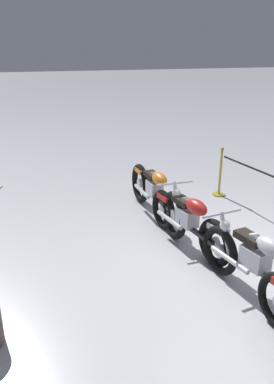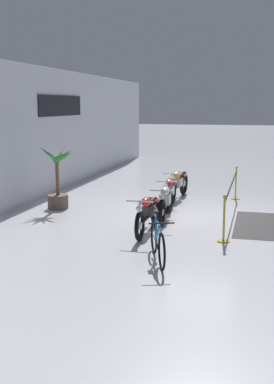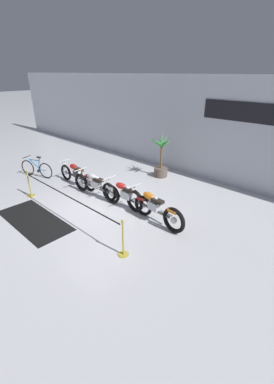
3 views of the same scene
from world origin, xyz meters
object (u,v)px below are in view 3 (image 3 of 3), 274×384
bicycle (37,169)px  motorcycle_red_2 (125,195)px  motorcycle_silver_1 (96,185)px  stanchion_far_left (48,191)px  stanchion_mid_left (123,243)px  motorcycle_orange_3 (153,207)px  motorcycle_red_0 (77,174)px  potted_palm_left_of_row (161,159)px  floor_banner (34,220)px

bicycle → motorcycle_red_2: bearing=7.9°
motorcycle_silver_1 → stanchion_far_left: bearing=-104.0°
bicycle → stanchion_far_left: size_ratio=0.32×
motorcycle_red_2 → stanchion_mid_left: size_ratio=2.16×
motorcycle_orange_3 → motorcycle_red_2: bearing=178.8°
motorcycle_red_0 → bicycle: (-2.10, -0.69, -0.09)m
motorcycle_red_0 → bicycle: 2.21m
motorcycle_red_0 → stanchion_mid_left: stanchion_mid_left is taller
motorcycle_red_2 → bicycle: (-4.93, -0.68, -0.08)m
potted_palm_left_of_row → floor_banner: size_ratio=0.66×
bicycle → stanchion_far_left: bearing=-20.1°
bicycle → floor_banner: (3.44, -1.92, -0.37)m
stanchion_far_left → stanchion_mid_left: size_ratio=4.81×
motorcycle_orange_3 → bicycle: 6.23m
motorcycle_silver_1 → floor_banner: 2.49m
motorcycle_silver_1 → stanchion_mid_left: 3.61m
motorcycle_red_0 → potted_palm_left_of_row: (1.88, 3.14, 0.35)m
stanchion_mid_left → motorcycle_red_0: bearing=158.5°
stanchion_far_left → motorcycle_orange_3: bearing=30.2°
bicycle → stanchion_mid_left: stanchion_mid_left is taller
stanchion_mid_left → floor_banner: size_ratio=0.36×
bicycle → floor_banner: bicycle is taller
motorcycle_red_2 → floor_banner: motorcycle_red_2 is taller
motorcycle_red_0 → floor_banner: 2.96m
motorcycle_red_0 → potted_palm_left_of_row: potted_palm_left_of_row is taller
potted_palm_left_of_row → motorcycle_orange_3: bearing=-55.2°
motorcycle_red_0 → floor_banner: motorcycle_red_0 is taller
motorcycle_red_0 → motorcycle_silver_1: bearing=-6.5°
motorcycle_orange_3 → potted_palm_left_of_row: (-2.21, 3.17, 0.33)m
potted_palm_left_of_row → stanchion_mid_left: size_ratio=1.82×
motorcycle_red_2 → floor_banner: (-1.50, -2.60, -0.46)m
motorcycle_orange_3 → stanchion_mid_left: (0.54, -1.79, -0.13)m
motorcycle_red_0 → bicycle: bearing=-161.9°
motorcycle_red_2 → stanchion_mid_left: (1.79, -1.82, -0.10)m
stanchion_mid_left → floor_banner: stanchion_mid_left is taller
stanchion_far_left → floor_banner: (0.33, -0.78, -0.65)m
motorcycle_red_0 → floor_banner: bearing=-62.8°
motorcycle_red_0 → motorcycle_silver_1: size_ratio=0.98×
motorcycle_silver_1 → bicycle: size_ratio=1.46×
motorcycle_red_0 → motorcycle_red_2: (2.83, -0.01, -0.01)m
motorcycle_red_2 → stanchion_mid_left: bearing=-45.4°
motorcycle_red_0 → potted_palm_left_of_row: size_ratio=1.22×
potted_palm_left_of_row → stanchion_mid_left: potted_palm_left_of_row is taller
motorcycle_red_0 → motorcycle_silver_1: (1.42, -0.16, -0.01)m
motorcycle_red_0 → motorcycle_orange_3: motorcycle_orange_3 is taller
motorcycle_red_2 → motorcycle_red_0: bearing=179.9°
motorcycle_silver_1 → motorcycle_orange_3: 2.67m
potted_palm_left_of_row → motorcycle_silver_1: bearing=-98.0°
potted_palm_left_of_row → stanchion_far_left: bearing=-100.0°
motorcycle_red_2 → stanchion_mid_left: 2.56m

